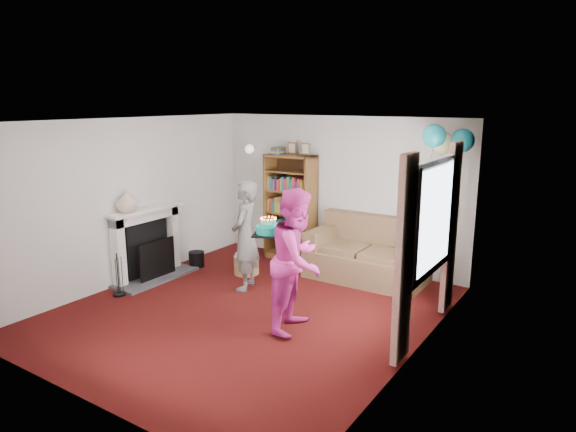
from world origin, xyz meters
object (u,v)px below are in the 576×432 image
Objects in this scene: bookcase at (291,208)px; person_magenta at (298,260)px; sofa at (369,256)px; birthday_cake at (268,230)px; person_striped at (245,236)px.

person_magenta is (1.63, -2.38, -0.03)m from bookcase.
birthday_cake is at bearing -103.90° from sofa.
person_magenta reaches higher than person_striped.
bookcase is 1.26× the size of person_striped.
birthday_cake is at bearing 66.22° from person_magenta.
bookcase is 1.67m from person_striped.
bookcase is at bearing 116.20° from birthday_cake.
birthday_cake is (1.10, -2.24, 0.24)m from bookcase.
sofa is 4.88× the size of birthday_cake.
person_striped reaches higher than birthday_cake.
person_striped is at bearing 144.94° from birthday_cake.
sofa is (1.59, -0.23, -0.55)m from bookcase.
person_striped is 4.37× the size of birthday_cake.
person_magenta is 4.71× the size of birthday_cake.
person_striped is 1.08m from birthday_cake.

